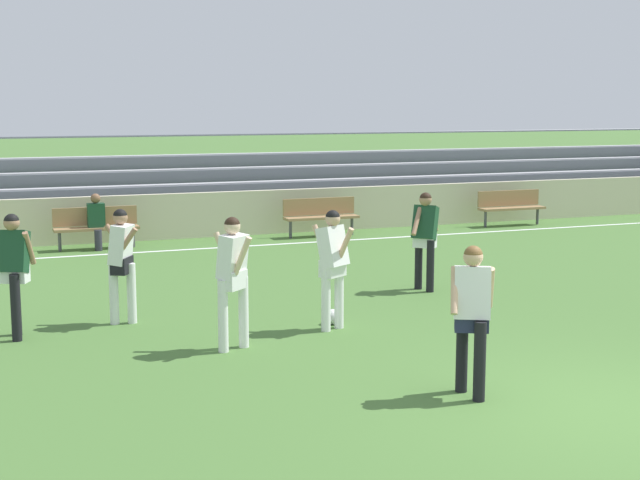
# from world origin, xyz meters

# --- Properties ---
(ground_plane) EXTENTS (160.00, 160.00, 0.00)m
(ground_plane) POSITION_xyz_m (0.00, 0.00, 0.00)
(ground_plane) COLOR #477033
(field_line_sideline) EXTENTS (44.00, 0.12, 0.01)m
(field_line_sideline) POSITION_xyz_m (0.00, 11.76, 0.00)
(field_line_sideline) COLOR white
(field_line_sideline) RESTS_ON ground
(sideline_wall) EXTENTS (48.00, 0.16, 1.06)m
(sideline_wall) POSITION_xyz_m (0.00, 13.45, 0.53)
(sideline_wall) COLOR beige
(sideline_wall) RESTS_ON ground
(bleacher_stand) EXTENTS (25.59, 3.09, 2.28)m
(bleacher_stand) POSITION_xyz_m (3.03, 15.82, 0.95)
(bleacher_stand) COLOR #B2B2B7
(bleacher_stand) RESTS_ON ground
(bench_near_bin) EXTENTS (1.80, 0.40, 0.90)m
(bench_near_bin) POSITION_xyz_m (6.90, 12.61, 0.55)
(bench_near_bin) COLOR #99754C
(bench_near_bin) RESTS_ON ground
(bench_far_left) EXTENTS (1.80, 0.40, 0.90)m
(bench_far_left) POSITION_xyz_m (1.66, 12.61, 0.55)
(bench_far_left) COLOR #99754C
(bench_far_left) RESTS_ON ground
(bench_far_right) EXTENTS (1.80, 0.40, 0.90)m
(bench_far_right) POSITION_xyz_m (-3.56, 12.61, 0.55)
(bench_far_right) COLOR #99754C
(bench_far_right) RESTS_ON ground
(spectator_seated) EXTENTS (0.36, 0.42, 1.21)m
(spectator_seated) POSITION_xyz_m (-3.56, 12.49, 0.70)
(spectator_seated) COLOR #2D2D38
(spectator_seated) RESTS_ON ground
(player_white_overlapping) EXTENTS (0.50, 0.61, 1.68)m
(player_white_overlapping) POSITION_xyz_m (-1.42, 4.17, 1.00)
(player_white_overlapping) COLOR white
(player_white_overlapping) RESTS_ON ground
(player_white_challenging) EXTENTS (0.47, 0.66, 1.72)m
(player_white_challenging) POSITION_xyz_m (-2.99, 3.66, 1.03)
(player_white_challenging) COLOR white
(player_white_challenging) RESTS_ON ground
(player_dark_pressing_high) EXTENTS (0.61, 0.47, 1.69)m
(player_dark_pressing_high) POSITION_xyz_m (-5.57, 5.27, 1.01)
(player_dark_pressing_high) COLOR black
(player_dark_pressing_high) RESTS_ON ground
(player_dark_wide_left) EXTENTS (0.71, 0.53, 1.66)m
(player_dark_wide_left) POSITION_xyz_m (1.02, 6.10, 0.99)
(player_dark_wide_left) COLOR black
(player_dark_wide_left) RESTS_ON ground
(player_white_wide_right) EXTENTS (0.63, 0.48, 1.65)m
(player_white_wide_right) POSITION_xyz_m (-1.12, 0.92, 0.98)
(player_white_wide_right) COLOR black
(player_white_wide_right) RESTS_ON ground
(player_white_on_ball) EXTENTS (0.44, 0.63, 1.66)m
(player_white_on_ball) POSITION_xyz_m (-4.10, 5.58, 0.99)
(player_white_on_ball) COLOR white
(player_white_on_ball) RESTS_ON ground
(soccer_ball) EXTENTS (0.22, 0.22, 0.22)m
(soccer_ball) POSITION_xyz_m (-1.30, 4.45, 0.11)
(soccer_ball) COLOR white
(soccer_ball) RESTS_ON ground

